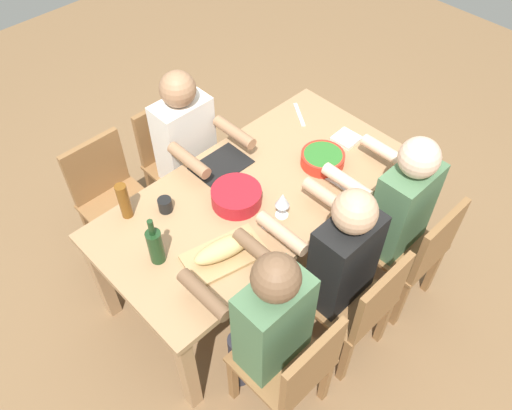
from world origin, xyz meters
The scene contains 24 objects.
ground_plane centered at (0.00, 0.00, 0.00)m, with size 8.00×8.00×0.00m, color brown.
dining_table centered at (0.00, 0.00, 0.66)m, with size 1.81×0.90×0.74m.
chair_far_right centered at (0.50, 0.77, 0.48)m, with size 0.40×0.40×0.85m.
diner_far_right centered at (0.50, 0.59, 0.70)m, with size 0.41×0.53×1.20m.
chair_near_right centered at (0.50, -0.77, 0.48)m, with size 0.40×0.40×0.85m.
chair_far_left centered at (-0.50, 0.77, 0.48)m, with size 0.40×0.40×0.85m.
diner_far_left centered at (-0.50, 0.59, 0.70)m, with size 0.41×0.53×1.20m.
chair_far_center centered at (0.00, 0.77, 0.48)m, with size 0.40×0.40×0.85m.
diner_far_center centered at (0.00, 0.59, 0.70)m, with size 0.41×0.53×1.20m.
chair_near_center centered at (0.00, -0.77, 0.48)m, with size 0.40×0.40×0.85m.
diner_near_center centered at (0.00, -0.59, 0.70)m, with size 0.41×0.53×1.20m.
serving_bowl_pasta centered at (0.13, -0.02, 0.79)m, with size 0.27×0.27×0.09m.
serving_bowl_greens centered at (-0.43, 0.11, 0.78)m, with size 0.25×0.25×0.07m.
cutting_board centered at (0.42, 0.21, 0.75)m, with size 0.40×0.22×0.02m, color tan.
bread_loaf centered at (0.42, 0.21, 0.81)m, with size 0.32×0.11×0.09m, color tan.
wine_bottle centered at (0.66, -0.01, 0.85)m, with size 0.08×0.08×0.29m.
beer_bottle centered at (0.60, -0.35, 0.85)m, with size 0.06×0.06×0.22m, color brown.
wine_glass centered at (0.02, 0.22, 0.86)m, with size 0.08×0.08×0.17m.
cup_near_right centered at (0.44, -0.24, 0.78)m, with size 0.08×0.08×0.08m, color black.
fork_far_left centered at (-0.36, 0.29, 0.74)m, with size 0.02×0.17×0.01m, color silver.
fork_far_center centered at (0.14, 0.29, 0.74)m, with size 0.02×0.17×0.01m, color silver.
placemat_near_center centered at (0.00, -0.29, 0.74)m, with size 0.32×0.23×0.01m, color black.
carving_knife centered at (-0.66, -0.29, 0.74)m, with size 0.23×0.02×0.01m, color silver.
napkin_stack centered at (-0.69, 0.07, 0.75)m, with size 0.14×0.14×0.02m, color white.
Camera 1 is at (1.34, 1.39, 2.81)m, focal length 36.19 mm.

